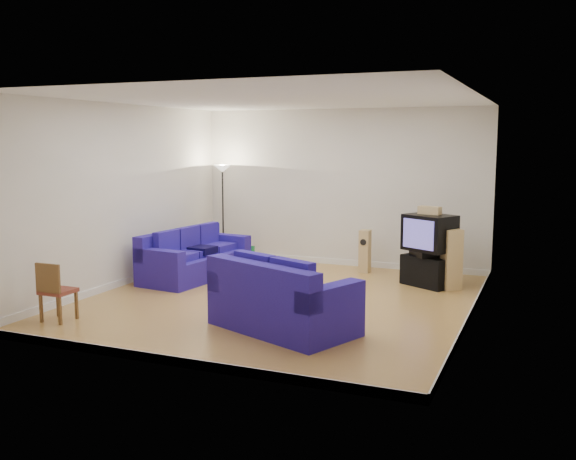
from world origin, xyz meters
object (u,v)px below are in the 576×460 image
at_px(coffee_table, 263,266).
at_px(tv_stand, 427,271).
at_px(television, 429,233).
at_px(sofa_three_seat, 193,260).
at_px(sofa_loveseat, 280,304).

relative_size(coffee_table, tv_stand, 1.46).
relative_size(coffee_table, television, 1.27).
relative_size(sofa_three_seat, television, 2.40).
height_order(sofa_three_seat, coffee_table, sofa_three_seat).
relative_size(sofa_three_seat, tv_stand, 2.75).
xyz_separation_m(sofa_three_seat, television, (4.22, 0.95, 0.63)).
height_order(sofa_loveseat, television, television).
bearing_deg(sofa_loveseat, coffee_table, 142.10).
bearing_deg(sofa_loveseat, sofa_three_seat, 160.95).
height_order(tv_stand, television, television).
bearing_deg(television, tv_stand, 151.30).
bearing_deg(sofa_loveseat, television, 90.65).
height_order(sofa_three_seat, television, television).
xyz_separation_m(sofa_three_seat, sofa_loveseat, (2.86, -2.51, 0.04)).
bearing_deg(television, sofa_loveseat, -83.04).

